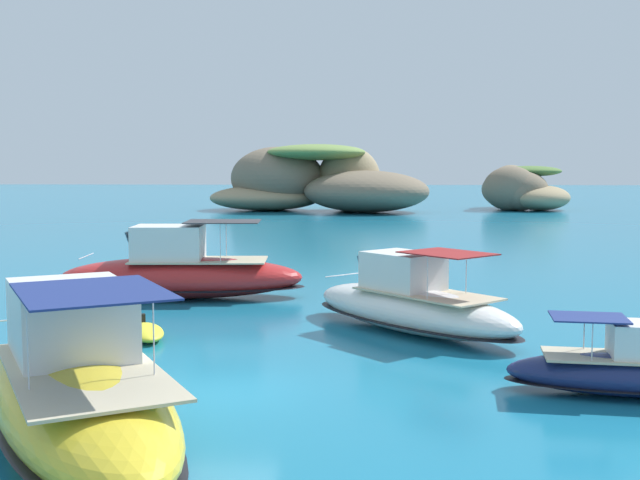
# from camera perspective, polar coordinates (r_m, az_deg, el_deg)

# --- Properties ---
(ground_plane) EXTENTS (400.00, 400.00, 0.00)m
(ground_plane) POSITION_cam_1_polar(r_m,az_deg,el_deg) (20.68, -6.77, -10.69)
(ground_plane) COLOR #197093
(islet_large) EXTENTS (29.71, 22.38, 8.19)m
(islet_large) POSITION_cam_1_polar(r_m,az_deg,el_deg) (97.84, -0.42, 4.17)
(islet_large) COLOR #756651
(islet_large) RESTS_ON ground
(islet_small) EXTENTS (13.97, 15.87, 5.64)m
(islet_small) POSITION_cam_1_polar(r_m,az_deg,el_deg) (102.75, 14.22, 3.56)
(islet_small) COLOR #756651
(islet_small) RESTS_ON ground
(motorboat_navy) EXTENTS (6.40, 2.60, 1.96)m
(motorboat_navy) POSITION_cam_1_polar(r_m,az_deg,el_deg) (21.39, 21.65, -8.76)
(motorboat_navy) COLOR navy
(motorboat_navy) RESTS_ON ground
(motorboat_yellow) EXTENTS (8.36, 11.21, 3.45)m
(motorboat_yellow) POSITION_cam_1_polar(r_m,az_deg,el_deg) (17.45, -17.16, -10.23)
(motorboat_yellow) COLOR yellow
(motorboat_yellow) RESTS_ON ground
(motorboat_white) EXTENTS (8.24, 8.63, 2.88)m
(motorboat_white) POSITION_cam_1_polar(r_m,az_deg,el_deg) (27.40, 6.60, -4.70)
(motorboat_white) COLOR white
(motorboat_white) RESTS_ON ground
(motorboat_red) EXTENTS (10.81, 3.84, 3.33)m
(motorboat_red) POSITION_cam_1_polar(r_m,az_deg,el_deg) (34.50, -10.06, -2.40)
(motorboat_red) COLOR red
(motorboat_red) RESTS_ON ground
(dinghy_tender) EXTENTS (1.96, 2.85, 0.58)m
(dinghy_tender) POSITION_cam_1_polar(r_m,az_deg,el_deg) (26.84, -12.43, -6.51)
(dinghy_tender) COLOR yellow
(dinghy_tender) RESTS_ON ground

